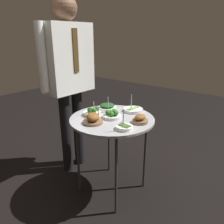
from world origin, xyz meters
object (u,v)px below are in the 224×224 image
Objects in this scene: bowl_asparagus_back_right at (133,110)px; bowl_broccoli_mid_right at (112,115)px; serving_cart at (112,123)px; waiter_figure at (68,67)px; bowl_roast_center at (140,119)px; bowl_asparagus_back_left at (124,127)px; bowl_roast_near_rim at (93,119)px; bowl_spinach_front_right at (107,107)px; bowl_broccoli_mid_left at (92,112)px.

bowl_broccoli_mid_right is at bearing 170.22° from bowl_asparagus_back_right.
waiter_figure reaches higher than serving_cart.
bowl_asparagus_back_right reaches higher than bowl_roast_center.
bowl_asparagus_back_left is (-0.12, -0.21, 0.06)m from serving_cart.
bowl_roast_near_rim is at bearing 168.41° from bowl_asparagus_back_right.
bowl_asparagus_back_left reaches higher than bowl_spinach_front_right.
bowl_asparagus_back_left is at bearing -123.68° from bowl_spinach_front_right.
bowl_broccoli_mid_left is (-0.06, 0.17, -0.00)m from bowl_broccoli_mid_right.
bowl_broccoli_mid_left is at bearing 145.01° from bowl_asparagus_back_right.
bowl_broccoli_mid_left is at bearing 80.36° from bowl_asparagus_back_left.
bowl_asparagus_back_left reaches higher than bowl_broccoli_mid_left.
bowl_broccoli_mid_right is 0.10× the size of waiter_figure.
bowl_asparagus_back_left is 1.03× the size of bowl_spinach_front_right.
bowl_asparagus_back_right is 0.36m from bowl_broccoli_mid_left.
waiter_figure is at bearing 67.03° from bowl_roast_near_rim.
bowl_broccoli_mid_left is 0.89× the size of bowl_roast_near_rim.
waiter_figure is at bearing 76.15° from bowl_broccoli_mid_left.
bowl_asparagus_back_right is 0.71m from waiter_figure.
serving_cart is 4.19× the size of bowl_asparagus_back_left.
bowl_asparagus_back_right is (0.24, -0.04, 0.06)m from serving_cart.
bowl_spinach_front_right is 1.00× the size of bowl_roast_near_rim.
waiter_figure reaches higher than bowl_spinach_front_right.
serving_cart is at bearing -71.27° from bowl_broccoli_mid_left.
bowl_broccoli_mid_right is 1.37× the size of bowl_roast_center.
serving_cart is 0.19m from bowl_broccoli_mid_left.
serving_cart is 4.31× the size of bowl_roast_near_rim.
bowl_asparagus_back_left is at bearing -77.36° from bowl_roast_near_rim.
bowl_broccoli_mid_right is at bearing -71.26° from bowl_broccoli_mid_left.
bowl_broccoli_mid_right is 0.98× the size of bowl_asparagus_back_right.
bowl_broccoli_mid_left is at bearing 45.48° from bowl_roast_near_rim.
serving_cart is 4.86× the size of bowl_broccoli_mid_left.
waiter_figure is (0.22, 0.51, 0.32)m from bowl_roast_near_rim.
bowl_asparagus_back_right is 0.23m from bowl_spinach_front_right.
bowl_asparagus_back_right is 0.40m from bowl_asparagus_back_left.
bowl_spinach_front_right is (0.12, 0.15, -0.00)m from bowl_broccoli_mid_right.
bowl_broccoli_mid_left is (-0.30, 0.21, 0.01)m from bowl_asparagus_back_right.
bowl_asparagus_back_right is at bearing 45.37° from bowl_roast_center.
waiter_figure is (0.16, 0.76, 0.34)m from bowl_asparagus_back_left.
bowl_asparagus_back_left reaches higher than serving_cart.
bowl_spinach_front_right is at bearing 51.34° from serving_cart.
bowl_asparagus_back_left reaches higher than bowl_asparagus_back_right.
waiter_figure is at bearing 108.77° from bowl_asparagus_back_right.
bowl_roast_near_rim is (-0.12, -0.12, 0.01)m from bowl_broccoli_mid_left.
bowl_roast_center is at bearing -49.90° from bowl_roast_near_rim.
bowl_asparagus_back_right is 1.20× the size of bowl_broccoli_mid_left.
bowl_spinach_front_right is 0.52m from waiter_figure.
bowl_spinach_front_right is 0.32m from bowl_roast_near_rim.
bowl_roast_center is at bearing -76.74° from bowl_broccoli_mid_right.
serving_cart is 0.42× the size of waiter_figure.
bowl_broccoli_mid_right reaches higher than bowl_broccoli_mid_left.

